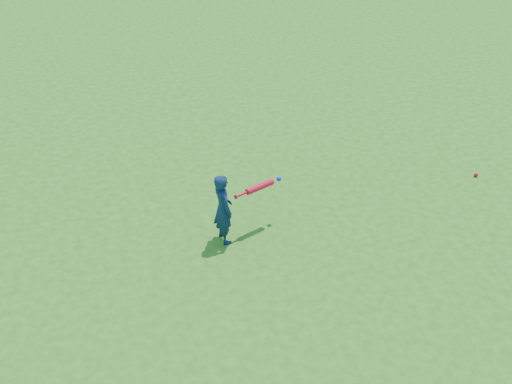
{
  "coord_description": "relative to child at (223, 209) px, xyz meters",
  "views": [
    {
      "loc": [
        -2.06,
        -5.39,
        4.47
      ],
      "look_at": [
        -0.28,
        0.25,
        0.51
      ],
      "focal_mm": 40.0,
      "sensor_mm": 36.0,
      "label": 1
    }
  ],
  "objects": [
    {
      "name": "bat_swing",
      "position": [
        0.53,
        0.14,
        0.13
      ],
      "size": [
        0.68,
        0.28,
        0.08
      ],
      "rotation": [
        0.0,
        0.0,
        0.34
      ],
      "color": "red",
      "rests_on": "ground"
    },
    {
      "name": "child",
      "position": [
        0.0,
        0.0,
        0.0
      ],
      "size": [
        0.28,
        0.38,
        0.95
      ],
      "primitive_type": "imported",
      "rotation": [
        0.0,
        0.0,
        1.73
      ],
      "color": "#0E2144",
      "rests_on": "ground"
    },
    {
      "name": "ground_ball_red",
      "position": [
        3.91,
        0.32,
        -0.44
      ],
      "size": [
        0.06,
        0.06,
        0.06
      ],
      "primitive_type": "sphere",
      "color": "red",
      "rests_on": "ground"
    },
    {
      "name": "ground",
      "position": [
        0.75,
        -0.08,
        -0.47
      ],
      "size": [
        80.0,
        80.0,
        0.0
      ],
      "primitive_type": "plane",
      "color": "#276718",
      "rests_on": "ground"
    }
  ]
}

